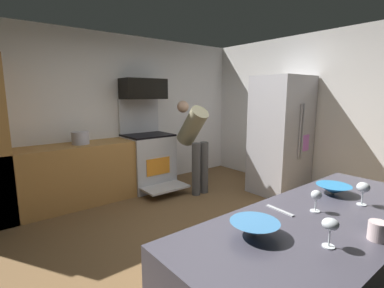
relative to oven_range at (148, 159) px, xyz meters
The scene contains 17 objects.
ground_plane 2.07m from the oven_range, 101.75° to the right, with size 5.20×4.80×0.02m, color brown.
wall_back 0.96m from the oven_range, 137.50° to the left, with size 5.20×0.12×2.60m, color silver.
wall_right 3.00m from the oven_range, 42.68° to the right, with size 0.12×4.80×2.60m, color silver.
lower_cabinet_run 1.31m from the oven_range, behind, with size 2.40×0.60×0.90m, color #A9763B.
oven_range is the anchor object (origin of this frame).
microwave 1.21m from the oven_range, 90.00° to the left, with size 0.74×0.38×0.34m, color black.
refrigerator 2.27m from the oven_range, 43.38° to the right, with size 0.87×0.73×1.91m.
person_cook 0.91m from the oven_range, 51.47° to the right, with size 0.31×0.68×1.52m.
counter_island 3.55m from the oven_range, 102.41° to the right, with size 2.07×0.80×0.90m, color #433F4B.
mixing_bowl_large 3.61m from the oven_range, 111.02° to the right, with size 0.26×0.26×0.08m, color teal.
mixing_bowl_small 3.35m from the oven_range, 95.71° to the right, with size 0.25×0.25×0.07m, color teal.
wine_glass_near 3.84m from the oven_range, 106.75° to the right, with size 0.08×0.08×0.15m.
wine_glass_mid 3.51m from the oven_range, 102.40° to the right, with size 0.06×0.06×0.14m.
wine_glass_far 3.59m from the oven_range, 96.48° to the right, with size 0.08×0.08×0.16m.
mug_coffee 3.88m from the oven_range, 102.55° to the right, with size 0.09×0.09×0.10m, color beige.
knife_paring 3.40m from the oven_range, 105.71° to the right, with size 0.20×0.02×0.01m, color #B7BABF.
stock_pot 1.21m from the oven_range, behind, with size 0.25×0.25×0.18m, color #B4B2C1.
Camera 1 is at (-1.99, -2.25, 1.63)m, focal length 26.47 mm.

